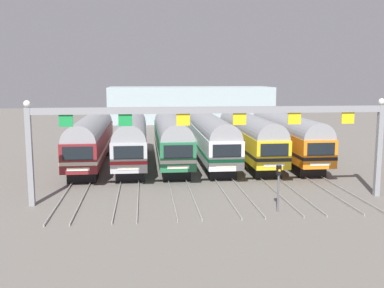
# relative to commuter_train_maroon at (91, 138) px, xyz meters

# --- Properties ---
(ground_plane) EXTENTS (160.00, 160.00, 0.00)m
(ground_plane) POSITION_rel_commuter_train_maroon_xyz_m (9.56, 0.01, -2.69)
(ground_plane) COLOR slate
(track_bed) EXTENTS (20.63, 70.00, 0.15)m
(track_bed) POSITION_rel_commuter_train_maroon_xyz_m (9.56, 17.01, -2.61)
(track_bed) COLOR gray
(track_bed) RESTS_ON ground
(commuter_train_maroon) EXTENTS (2.88, 18.06, 4.77)m
(commuter_train_maroon) POSITION_rel_commuter_train_maroon_xyz_m (0.00, 0.00, 0.00)
(commuter_train_maroon) COLOR maroon
(commuter_train_maroon) RESTS_ON ground
(commuter_train_stainless) EXTENTS (2.88, 18.06, 5.05)m
(commuter_train_stainless) POSITION_rel_commuter_train_maroon_xyz_m (3.82, 0.00, 0.00)
(commuter_train_stainless) COLOR #B2B5BA
(commuter_train_stainless) RESTS_ON ground
(commuter_train_green) EXTENTS (2.88, 18.06, 5.05)m
(commuter_train_green) POSITION_rel_commuter_train_maroon_xyz_m (7.65, 0.00, 0.00)
(commuter_train_green) COLOR #236B42
(commuter_train_green) RESTS_ON ground
(commuter_train_white) EXTENTS (2.88, 18.06, 5.05)m
(commuter_train_white) POSITION_rel_commuter_train_maroon_xyz_m (11.47, 0.00, 0.00)
(commuter_train_white) COLOR white
(commuter_train_white) RESTS_ON ground
(commuter_train_yellow) EXTENTS (2.88, 18.06, 4.77)m
(commuter_train_yellow) POSITION_rel_commuter_train_maroon_xyz_m (15.30, 0.00, 0.00)
(commuter_train_yellow) COLOR gold
(commuter_train_yellow) RESTS_ON ground
(commuter_train_orange) EXTENTS (2.88, 18.06, 5.05)m
(commuter_train_orange) POSITION_rel_commuter_train_maroon_xyz_m (19.12, 0.00, 0.00)
(commuter_train_orange) COLOR orange
(commuter_train_orange) RESTS_ON ground
(catenary_gantry) EXTENTS (24.36, 0.44, 6.97)m
(catenary_gantry) POSITION_rel_commuter_train_maroon_xyz_m (9.56, -13.49, 2.63)
(catenary_gantry) COLOR gray
(catenary_gantry) RESTS_ON ground
(yard_signal_mast) EXTENTS (0.28, 0.35, 3.03)m
(yard_signal_mast) POSITION_rel_commuter_train_maroon_xyz_m (13.39, -16.50, -0.57)
(yard_signal_mast) COLOR #59595E
(yard_signal_mast) RESTS_ON ground
(maintenance_building) EXTENTS (29.78, 10.00, 6.47)m
(maintenance_building) POSITION_rel_commuter_train_maroon_xyz_m (13.58, 40.30, 0.55)
(maintenance_building) COLOR #9EB2B7
(maintenance_building) RESTS_ON ground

